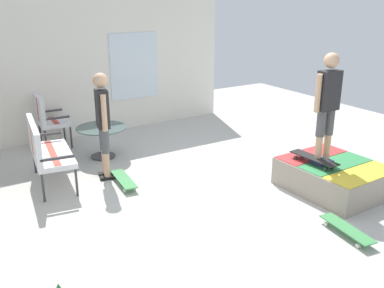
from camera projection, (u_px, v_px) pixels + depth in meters
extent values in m
cube|color=beige|center=(216.00, 193.00, 6.73)|extent=(12.00, 12.00, 0.10)
cube|color=white|center=(92.00, 68.00, 9.06)|extent=(0.20, 6.00, 2.72)
cube|color=silver|center=(134.00, 66.00, 9.43)|extent=(0.03, 1.10, 1.40)
cube|color=gray|center=(334.00, 177.00, 6.65)|extent=(1.46, 1.24, 0.42)
cube|color=yellow|center=(363.00, 174.00, 6.20)|extent=(0.48, 1.18, 0.01)
cube|color=#338C4C|center=(336.00, 163.00, 6.58)|extent=(0.48, 1.18, 0.01)
cube|color=red|center=(311.00, 154.00, 6.95)|extent=(0.48, 1.18, 0.01)
cylinder|color=#B2B2B7|center=(308.00, 174.00, 6.29)|extent=(1.37, 0.08, 0.05)
cube|color=gray|center=(370.00, 166.00, 7.11)|extent=(1.40, 0.64, 0.36)
cylinder|color=#38383D|center=(77.00, 182.00, 6.44)|extent=(0.04, 0.04, 0.44)
cylinder|color=#38383D|center=(64.00, 156.00, 7.45)|extent=(0.04, 0.04, 0.44)
cylinder|color=#38383D|center=(43.00, 188.00, 6.26)|extent=(0.04, 0.04, 0.44)
cylinder|color=#38383D|center=(35.00, 161.00, 7.27)|extent=(0.04, 0.04, 0.44)
cube|color=silver|center=(53.00, 155.00, 6.77)|extent=(1.31, 0.71, 0.08)
cube|color=#B74738|center=(52.00, 153.00, 6.76)|extent=(1.21, 0.26, 0.00)
cube|color=silver|center=(34.00, 139.00, 6.58)|extent=(1.25, 0.25, 0.50)
cube|color=#B74738|center=(34.00, 139.00, 6.58)|extent=(0.11, 0.10, 0.46)
cube|color=#38383D|center=(57.00, 158.00, 6.20)|extent=(0.10, 0.47, 0.04)
cube|color=#38383D|center=(46.00, 134.00, 7.24)|extent=(0.10, 0.47, 0.04)
cylinder|color=#38383D|center=(71.00, 137.00, 8.43)|extent=(0.04, 0.04, 0.44)
cylinder|color=#38383D|center=(64.00, 130.00, 8.88)|extent=(0.04, 0.04, 0.44)
cylinder|color=#38383D|center=(46.00, 141.00, 8.21)|extent=(0.04, 0.04, 0.44)
cylinder|color=#38383D|center=(40.00, 133.00, 8.66)|extent=(0.04, 0.04, 0.44)
cube|color=silver|center=(54.00, 122.00, 8.46)|extent=(0.65, 0.58, 0.08)
cube|color=#B74738|center=(54.00, 120.00, 8.45)|extent=(0.58, 0.13, 0.00)
cube|color=silver|center=(40.00, 109.00, 8.26)|extent=(0.62, 0.11, 0.50)
cube|color=#B74738|center=(40.00, 109.00, 8.26)|extent=(0.10, 0.09, 0.46)
cube|color=#38383D|center=(57.00, 118.00, 8.17)|extent=(0.07, 0.47, 0.04)
cube|color=#38383D|center=(50.00, 111.00, 8.65)|extent=(0.07, 0.47, 0.04)
cylinder|color=#38383D|center=(102.00, 143.00, 7.95)|extent=(0.06, 0.06, 0.55)
cylinder|color=#38383D|center=(103.00, 156.00, 8.04)|extent=(0.44, 0.44, 0.03)
cylinder|color=#425651|center=(101.00, 128.00, 7.86)|extent=(0.90, 0.90, 0.02)
cube|color=black|center=(108.00, 178.00, 7.09)|extent=(0.16, 0.26, 0.05)
cylinder|color=tan|center=(107.00, 165.00, 7.01)|extent=(0.10, 0.10, 0.40)
cylinder|color=#4C4C51|center=(105.00, 141.00, 6.88)|extent=(0.13, 0.13, 0.40)
cube|color=black|center=(106.00, 174.00, 7.24)|extent=(0.16, 0.26, 0.05)
cylinder|color=tan|center=(105.00, 161.00, 7.17)|extent=(0.10, 0.10, 0.40)
cylinder|color=#4C4C51|center=(103.00, 138.00, 7.03)|extent=(0.13, 0.13, 0.40)
cube|color=#262628|center=(102.00, 109.00, 6.79)|extent=(0.35, 0.25, 0.59)
sphere|color=tan|center=(100.00, 80.00, 6.65)|extent=(0.23, 0.23, 0.23)
cylinder|color=tan|center=(104.00, 113.00, 6.62)|extent=(0.08, 0.08, 0.56)
cylinder|color=tan|center=(100.00, 107.00, 6.98)|extent=(0.08, 0.08, 0.56)
cube|color=navy|center=(317.00, 162.00, 6.54)|extent=(0.24, 0.12, 0.05)
cylinder|color=tan|center=(319.00, 149.00, 6.47)|extent=(0.10, 0.10, 0.38)
cylinder|color=#4C4C51|center=(321.00, 123.00, 6.34)|extent=(0.13, 0.13, 0.38)
cube|color=navy|center=(325.00, 160.00, 6.62)|extent=(0.24, 0.12, 0.05)
cylinder|color=tan|center=(327.00, 147.00, 6.55)|extent=(0.10, 0.10, 0.38)
cylinder|color=#4C4C51|center=(330.00, 122.00, 6.42)|extent=(0.13, 0.13, 0.38)
cube|color=#262628|center=(329.00, 90.00, 6.23)|extent=(0.19, 0.33, 0.57)
sphere|color=tan|center=(332.00, 60.00, 6.09)|extent=(0.22, 0.22, 0.22)
cylinder|color=tan|center=(318.00, 93.00, 6.14)|extent=(0.08, 0.08, 0.54)
cylinder|color=tan|center=(339.00, 90.00, 6.33)|extent=(0.08, 0.08, 0.54)
cube|color=#3F8C4C|center=(124.00, 179.00, 6.87)|extent=(0.82, 0.28, 0.02)
cylinder|color=silver|center=(123.00, 176.00, 7.16)|extent=(0.06, 0.04, 0.06)
cylinder|color=silver|center=(114.00, 177.00, 7.09)|extent=(0.06, 0.04, 0.06)
cylinder|color=silver|center=(135.00, 189.00, 6.69)|extent=(0.06, 0.04, 0.06)
cylinder|color=silver|center=(125.00, 191.00, 6.62)|extent=(0.06, 0.04, 0.06)
cube|color=#3F8C4C|center=(347.00, 228.00, 5.43)|extent=(0.82, 0.31, 0.02)
cylinder|color=silver|center=(336.00, 222.00, 5.73)|extent=(0.06, 0.04, 0.06)
cylinder|color=silver|center=(326.00, 224.00, 5.67)|extent=(0.06, 0.04, 0.06)
cylinder|color=silver|center=(368.00, 243.00, 5.25)|extent=(0.06, 0.04, 0.06)
cylinder|color=silver|center=(358.00, 246.00, 5.18)|extent=(0.06, 0.04, 0.06)
cube|color=black|center=(314.00, 158.00, 6.52)|extent=(0.81, 0.23, 0.01)
cylinder|color=#333333|center=(303.00, 156.00, 6.80)|extent=(0.06, 0.03, 0.06)
cylinder|color=#333333|center=(296.00, 158.00, 6.71)|extent=(0.06, 0.03, 0.06)
cylinder|color=#333333|center=(332.00, 167.00, 6.36)|extent=(0.06, 0.03, 0.06)
cylinder|color=#333333|center=(325.00, 169.00, 6.28)|extent=(0.06, 0.03, 0.06)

